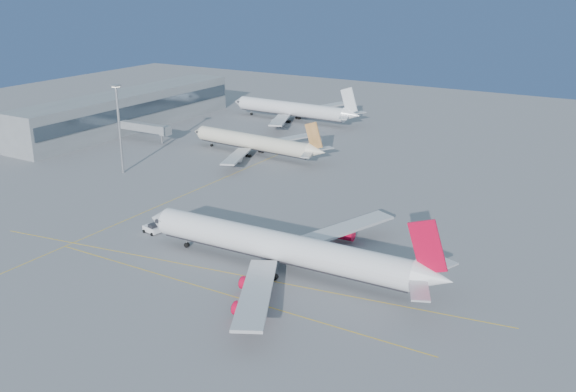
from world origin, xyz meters
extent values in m
plane|color=slate|center=(0.00, 0.00, 0.00)|extent=(500.00, 500.00, 0.00)
cube|color=gray|center=(-115.00, 85.00, 7.50)|extent=(18.00, 110.00, 15.00)
cube|color=#3F4C59|center=(-105.80, 85.00, 9.00)|extent=(0.40, 107.80, 5.00)
cube|color=gray|center=(-95.00, 72.00, 5.20)|extent=(22.00, 3.00, 3.00)
cylinder|color=gray|center=(-86.00, 72.00, 2.60)|extent=(0.70, 0.70, 5.20)
cube|color=gray|center=(-84.00, 72.00, 5.20)|extent=(3.20, 3.60, 3.40)
cube|color=yellow|center=(5.00, -14.00, 0.01)|extent=(90.00, 0.18, 0.02)
cube|color=yellow|center=(0.00, -6.00, 0.01)|extent=(118.86, 16.88, 0.02)
cube|color=yellow|center=(-40.00, 30.00, 0.01)|extent=(0.18, 140.00, 0.02)
cylinder|color=white|center=(9.53, 0.88, 5.58)|extent=(60.28, 7.81, 6.23)
cone|color=white|center=(-22.89, 0.03, 5.58)|extent=(4.99, 6.35, 6.23)
cone|color=white|center=(43.35, 1.77, 6.23)|extent=(7.67, 6.11, 5.92)
cube|color=black|center=(-20.85, 0.08, 6.23)|extent=(1.87, 5.96, 0.75)
cube|color=#B7B7BC|center=(15.44, -16.41, 3.87)|extent=(19.29, 30.18, 0.59)
cube|color=#B7B7BC|center=(14.52, 18.46, 3.87)|extent=(17.94, 30.63, 0.59)
cube|color=red|center=(41.74, 1.73, 12.24)|extent=(8.27, 0.70, 11.36)
cylinder|color=gray|center=(-15.11, 0.23, 1.83)|extent=(0.26, 0.26, 2.47)
cylinder|color=black|center=(-15.11, 0.23, 0.59)|extent=(1.20, 0.78, 1.18)
cylinder|color=gray|center=(10.72, -3.49, 1.83)|extent=(0.34, 0.34, 2.47)
cylinder|color=black|center=(10.72, -3.49, 0.59)|extent=(1.21, 1.00, 1.18)
cylinder|color=gray|center=(10.49, 5.31, 1.83)|extent=(0.34, 0.34, 2.47)
cylinder|color=black|center=(10.49, 5.31, 0.59)|extent=(1.21, 1.00, 1.18)
cylinder|color=red|center=(10.95, -10.92, 1.86)|extent=(5.22, 2.82, 2.68)
cylinder|color=red|center=(15.75, -20.14, 1.86)|extent=(5.22, 2.82, 2.68)
cylinder|color=red|center=(10.32, 12.74, 1.86)|extent=(5.22, 2.82, 2.68)
cylinder|color=red|center=(14.63, 22.20, 1.86)|extent=(5.22, 2.82, 2.68)
cylinder|color=beige|center=(-47.78, 76.54, 4.70)|extent=(47.67, 8.70, 5.20)
cone|color=beige|center=(-73.42, 78.45, 4.70)|extent=(4.48, 5.49, 5.20)
cone|color=beige|center=(-20.95, 74.54, 5.24)|extent=(6.73, 5.40, 4.94)
cube|color=black|center=(-71.69, 78.32, 5.24)|extent=(1.82, 5.03, 0.64)
cube|color=#B7B7BC|center=(-44.45, 61.93, 3.27)|extent=(13.82, 25.46, 0.50)
cube|color=#B7B7BC|center=(-42.32, 90.50, 3.27)|extent=(16.92, 24.42, 0.50)
cube|color=#D99451|center=(-22.31, 74.64, 10.33)|extent=(7.02, 0.93, 9.65)
cylinder|color=gray|center=(-67.16, 77.98, 1.55)|extent=(0.22, 0.22, 2.10)
cylinder|color=black|center=(-67.16, 77.98, 0.50)|extent=(1.05, 0.71, 1.00)
cylinder|color=gray|center=(-47.14, 72.79, 1.55)|extent=(0.29, 0.29, 2.10)
cylinder|color=black|center=(-47.14, 72.79, 0.50)|extent=(1.06, 0.89, 1.00)
cylinder|color=gray|center=(-46.59, 80.15, 1.55)|extent=(0.29, 0.29, 2.10)
cylinder|color=black|center=(-46.59, 80.15, 0.50)|extent=(1.06, 0.89, 1.00)
cylinder|color=#B7B7BC|center=(-46.87, 64.67, 1.56)|extent=(4.53, 2.60, 2.28)
cylinder|color=#B7B7BC|center=(-45.12, 88.15, 1.56)|extent=(4.53, 2.60, 2.28)
cylinder|color=white|center=(-64.76, 131.74, 5.34)|extent=(52.52, 7.90, 5.86)
cone|color=white|center=(-93.21, 132.85, 5.34)|extent=(4.94, 6.04, 5.86)
cone|color=white|center=(-34.96, 130.57, 5.97)|extent=(7.54, 5.85, 5.57)
cube|color=black|center=(-91.22, 132.77, 5.97)|extent=(1.89, 5.63, 0.73)
cube|color=#B7B7BC|center=(-60.59, 115.68, 3.73)|extent=(16.32, 28.04, 0.58)
cube|color=#B7B7BC|center=(-59.35, 147.43, 3.73)|extent=(18.12, 27.45, 0.58)
cube|color=silver|center=(-36.53, 130.64, 11.77)|extent=(8.06, 0.79, 11.07)
cylinder|color=gray|center=(-86.20, 132.58, 1.78)|extent=(0.25, 0.25, 2.41)
cylinder|color=black|center=(-86.20, 132.58, 0.58)|extent=(1.18, 0.78, 1.15)
cylinder|color=gray|center=(-63.88, 127.52, 1.78)|extent=(0.33, 0.33, 2.41)
cylinder|color=black|center=(-63.88, 127.52, 0.58)|extent=(1.19, 0.99, 1.15)
cylinder|color=gray|center=(-63.55, 135.88, 1.78)|extent=(0.33, 0.33, 2.41)
cylinder|color=black|center=(-63.55, 135.88, 0.58)|extent=(1.19, 0.99, 1.15)
cylinder|color=#B7B7BC|center=(-63.43, 118.62, 1.76)|extent=(5.12, 2.81, 2.62)
cylinder|color=#B7B7BC|center=(-62.40, 144.72, 1.76)|extent=(5.12, 2.81, 2.62)
cube|color=white|center=(-28.23, 2.76, 1.01)|extent=(4.81, 3.02, 1.34)
cube|color=black|center=(-27.57, 2.63, 2.01)|extent=(2.11, 2.20, 1.01)
cylinder|color=black|center=(-29.98, 1.90, 0.39)|extent=(0.84, 0.53, 0.78)
cylinder|color=black|center=(-29.55, 4.20, 0.39)|extent=(0.84, 0.53, 0.78)
cylinder|color=black|center=(-26.91, 1.32, 0.39)|extent=(0.84, 0.53, 0.78)
cylinder|color=black|center=(-26.48, 3.62, 0.39)|extent=(0.84, 0.53, 0.78)
cylinder|color=gray|center=(-71.27, 36.67, 13.92)|extent=(0.78, 0.78, 27.84)
cube|color=gray|center=(-71.27, 36.67, 28.06)|extent=(2.45, 2.45, 0.56)
cube|color=white|center=(-71.27, 36.67, 27.62)|extent=(1.78, 1.78, 0.28)
camera|label=1|loc=(75.70, -105.58, 59.87)|focal=40.00mm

